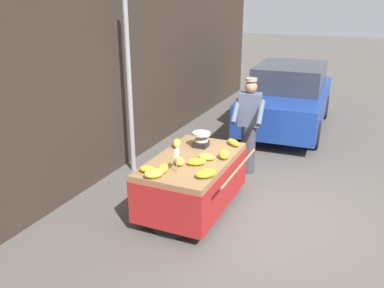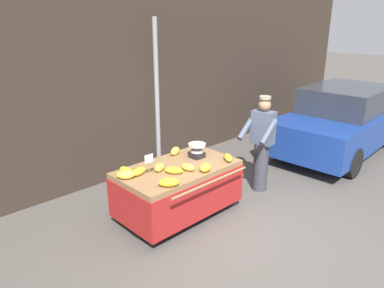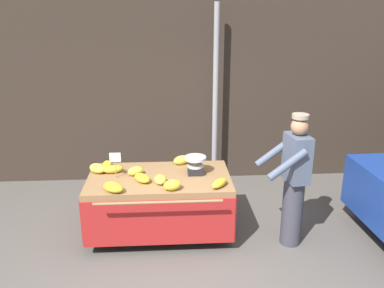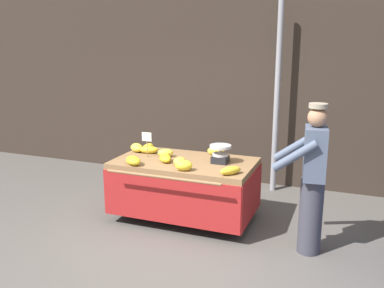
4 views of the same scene
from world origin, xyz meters
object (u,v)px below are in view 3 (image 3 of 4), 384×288
banana_bunch_6 (172,185)px  weighing_scale (195,165)px  banana_bunch_5 (107,165)px  banana_cart (160,192)px  banana_bunch_8 (219,183)px  banana_bunch_3 (182,160)px  banana_bunch_4 (113,187)px  banana_bunch_2 (135,171)px  banana_bunch_9 (113,169)px  street_pole (215,99)px  price_sign (115,160)px  banana_bunch_1 (160,179)px  banana_bunch_0 (142,178)px  banana_bunch_7 (97,168)px  vendor_person (294,181)px

banana_bunch_6 → weighing_scale: bearing=57.5°
banana_bunch_5 → banana_cart: bearing=-25.3°
banana_bunch_5 → banana_bunch_8: banana_bunch_8 is taller
banana_bunch_3 → banana_bunch_5: (-1.01, -0.07, -0.02)m
banana_bunch_6 → banana_bunch_8: banana_bunch_6 is taller
banana_bunch_4 → banana_cart: bearing=38.2°
banana_bunch_2 → banana_bunch_9: (-0.30, 0.10, -0.00)m
banana_bunch_4 → street_pole: bearing=54.5°
price_sign → banana_bunch_9: size_ratio=1.30×
banana_bunch_1 → banana_bunch_9: bearing=149.3°
street_pole → banana_cart: (-0.90, -1.60, -0.88)m
banana_bunch_0 → banana_bunch_6: 0.46m
banana_bunch_3 → banana_bunch_8: 0.88m
banana_bunch_4 → banana_bunch_5: 0.77m
weighing_scale → banana_bunch_3: size_ratio=1.20×
street_pole → banana_bunch_1: size_ratio=12.80×
banana_bunch_3 → banana_bunch_8: bearing=-60.8°
banana_cart → banana_bunch_3: bearing=53.0°
banana_bunch_5 → banana_bunch_0: bearing=-44.2°
banana_bunch_0 → banana_bunch_8: same height
banana_bunch_1 → banana_bunch_4: 0.59m
banana_bunch_3 → banana_bunch_7: bearing=-168.8°
weighing_scale → banana_bunch_3: 0.38m
banana_bunch_2 → banana_bunch_8: 1.12m
banana_cart → weighing_scale: (0.47, 0.07, 0.34)m
banana_cart → price_sign: bearing=-178.7°
weighing_scale → banana_bunch_4: bearing=-154.1°
weighing_scale → banana_bunch_8: (0.26, -0.43, -0.07)m
banana_bunch_2 → banana_bunch_8: banana_bunch_2 is taller
banana_bunch_3 → street_pole: bearing=63.3°
price_sign → banana_bunch_6: 0.84m
weighing_scale → banana_bunch_8: bearing=-58.7°
banana_bunch_2 → street_pole: bearing=51.7°
weighing_scale → price_sign: price_sign is taller
banana_cart → banana_bunch_7: 0.88m
weighing_scale → banana_bunch_1: 0.54m
banana_bunch_9 → banana_bunch_1: bearing=-30.7°
banana_bunch_4 → banana_bunch_1: bearing=21.2°
banana_cart → banana_bunch_2: size_ratio=8.77×
banana_bunch_4 → banana_bunch_9: size_ratio=1.08×
banana_bunch_5 → banana_bunch_2: bearing=-33.9°
banana_bunch_0 → banana_bunch_3: 0.76m
weighing_scale → banana_bunch_2: weighing_scale is taller
banana_bunch_7 → weighing_scale: bearing=-5.1°
banana_bunch_0 → banana_bunch_3: (0.51, 0.56, 0.02)m
price_sign → banana_bunch_8: price_sign is taller
banana_bunch_8 → vendor_person: vendor_person is taller
price_sign → banana_bunch_3: 0.96m
banana_bunch_8 → banana_bunch_2: bearing=157.7°
banana_bunch_4 → banana_bunch_5: bearing=102.8°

